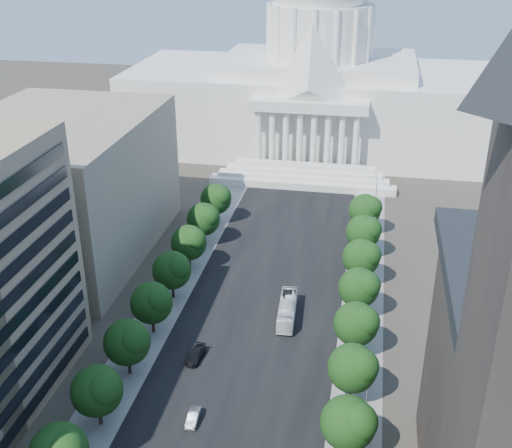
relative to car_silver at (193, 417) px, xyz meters
The scene contains 26 objects.
road_asphalt 39.28m from the car_silver, 83.18° to the left, with size 30.00×260.00×0.01m, color black.
sidewalk_left 41.56m from the car_silver, 110.18° to the left, with size 8.00×260.00×0.02m, color gray.
sidewalk_right 45.62m from the car_silver, 58.75° to the left, with size 8.00×260.00×0.02m, color gray.
capitol 135.35m from the car_silver, 88.00° to the left, with size 120.00×56.00×73.00m.
office_block_left_far 66.95m from the car_silver, 131.49° to the left, with size 38.00×52.00×30.00m, color gray.
tree_l_d 14.55m from the car_silver, 166.19° to the right, with size 7.79×7.60×9.97m.
tree_l_e 16.71m from the car_silver, 145.88° to the left, with size 7.79×7.60×9.97m.
tree_l_f 25.19m from the car_silver, 121.99° to the left, with size 7.79×7.60×9.97m.
tree_l_g 35.75m from the car_silver, 111.61° to the left, with size 7.79×7.60×9.97m.
tree_l_h 47.00m from the car_silver, 106.17° to the left, with size 7.79×7.60×9.97m.
tree_l_i 58.55m from the car_silver, 102.89° to the left, with size 7.79×7.60×9.97m.
tree_l_j 70.26m from the car_silver, 100.70° to the left, with size 7.79×7.60×9.97m.
tree_r_d 23.92m from the car_silver, ahead, with size 7.79×7.60×9.97m.
tree_r_e 25.29m from the car_silver, 20.95° to the left, with size 7.79×7.60×9.97m.
tree_r_f 31.54m from the car_silver, 42.13° to the left, with size 7.79×7.60×9.97m.
tree_r_g 40.47m from the car_silver, 54.96° to the left, with size 7.79×7.60×9.97m.
tree_r_h 50.69m from the car_silver, 62.82° to the left, with size 7.79×7.60×9.97m.
tree_r_i 61.55m from the car_silver, 67.95° to the left, with size 7.79×7.60×9.97m.
tree_r_j 72.77m from the car_silver, 71.51° to the left, with size 7.79×7.60×9.97m.
streetlight_c 26.66m from the car_silver, 20.12° to the left, with size 2.61×0.44×9.00m.
streetlight_d 42.26m from the car_silver, 54.15° to the left, with size 2.61×0.44×9.00m.
streetlight_e 64.11m from the car_silver, 67.39° to the left, with size 2.61×0.44×9.00m.
streetlight_f 87.67m from the car_silver, 73.70° to the left, with size 2.61×0.44×9.00m.
car_silver is the anchor object (origin of this frame).
car_dark_b 15.03m from the car_silver, 104.15° to the left, with size 2.25×5.52×1.60m, color black.
city_bus 31.53m from the car_silver, 71.77° to the left, with size 2.97×12.68×3.53m, color white.
Camera 1 is at (18.01, -19.88, 67.34)m, focal length 45.00 mm.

